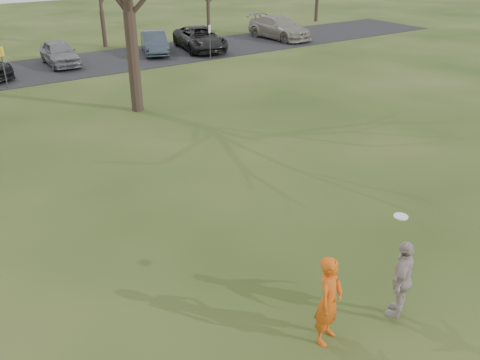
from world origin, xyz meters
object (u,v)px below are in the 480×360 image
car_6 (200,38)px  player_defender (329,300)px  car_7 (279,28)px  catching_play (402,279)px  car_4 (59,53)px  car_5 (154,43)px

car_6 → player_defender: bearing=-103.9°
car_7 → catching_play: catching_play is taller
player_defender → car_6: (11.69, 24.87, -0.13)m
car_6 → car_4: bearing=-174.0°
catching_play → car_7: bearing=56.2°
car_4 → player_defender: bearing=-93.5°
car_4 → catching_play: 26.08m
car_6 → car_7: bearing=13.3°
car_4 → catching_play: size_ratio=1.91×
player_defender → car_4: (2.58, 25.70, -0.18)m
car_5 → catching_play: bearing=-86.0°
player_defender → car_4: 25.83m
car_5 → car_6: car_6 is taller
car_4 → car_6: bearing=-3.0°
car_7 → player_defender: bearing=-130.9°
car_5 → car_7: bearing=17.0°
car_4 → car_5: 6.06m
player_defender → car_7: (18.63, 25.13, -0.09)m
car_5 → catching_play: size_ratio=1.93×
player_defender → car_4: size_ratio=0.45×
car_6 → car_7: size_ratio=0.99×
player_defender → car_4: player_defender is taller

